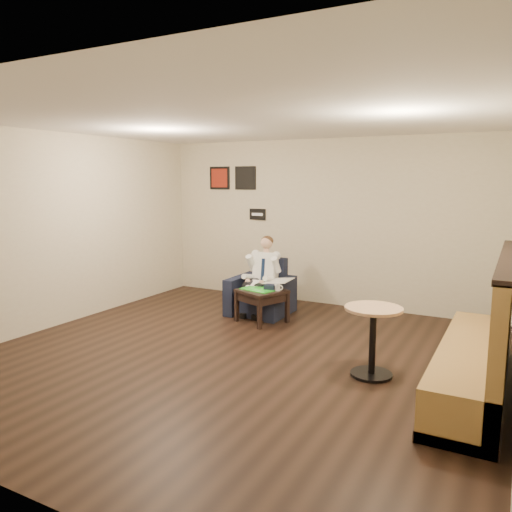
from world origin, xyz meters
The scene contains 18 objects.
ground centered at (0.00, 0.00, 0.00)m, with size 6.00×6.00×0.00m, color black.
wall_back centered at (0.00, 3.00, 1.40)m, with size 6.00×0.02×2.80m, color beige.
wall_front centered at (0.00, -3.00, 1.40)m, with size 6.00×0.02×2.80m, color beige.
wall_left centered at (-3.00, 0.00, 1.40)m, with size 0.02×6.00×2.80m, color beige.
ceiling centered at (0.00, 0.00, 2.80)m, with size 6.00×6.00×0.02m, color white.
seating_sign centered at (-1.30, 2.98, 1.50)m, with size 0.32×0.02×0.20m, color black.
art_print_left centered at (-2.10, 2.98, 2.15)m, with size 0.42×0.03×0.42m, color maroon.
art_print_right centered at (-1.55, 2.98, 2.15)m, with size 0.42×0.03×0.42m, color black.
armchair centered at (-0.66, 1.89, 0.43)m, with size 0.89×0.89×0.86m, color black.
seated_man centered at (-0.66, 1.78, 0.59)m, with size 0.56×0.84×1.18m, color white, non-canonical shape.
lap_papers centered at (-0.66, 1.68, 0.53)m, with size 0.20×0.28×0.01m, color white.
newspaper centered at (-0.30, 1.80, 0.58)m, with size 0.37×0.47×0.01m, color silver.
side_table centered at (-0.43, 1.48, 0.25)m, with size 0.60×0.60×0.49m, color black.
green_folder centered at (-0.47, 1.47, 0.50)m, with size 0.49×0.35×0.01m, color #2ED82B.
coffee_mug centered at (-0.19, 1.52, 0.55)m, with size 0.09×0.09×0.10m, color white.
smartphone centered at (-0.31, 1.62, 0.50)m, with size 0.15×0.08×0.01m, color black.
banquette centered at (2.59, 0.30, 0.69)m, with size 0.64×2.70×1.38m, color olive.
cafe_table centered at (1.59, 0.19, 0.39)m, with size 0.62×0.62×0.77m, color tan.
Camera 1 is at (2.93, -4.99, 2.13)m, focal length 35.00 mm.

